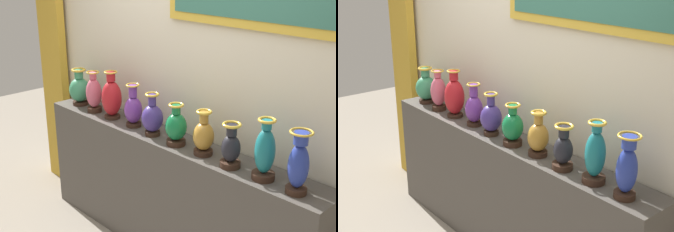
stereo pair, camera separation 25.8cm
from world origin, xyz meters
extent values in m
cube|color=#4C4742|center=(0.00, 0.00, 0.50)|extent=(2.70, 0.34, 1.00)
cube|color=beige|center=(0.00, 0.23, 1.37)|extent=(4.08, 0.10, 2.74)
cube|color=gold|center=(-1.76, 0.11, 1.10)|extent=(0.37, 0.08, 2.21)
cylinder|color=#382319|center=(-1.14, -0.02, 1.02)|extent=(0.14, 0.14, 0.03)
ellipsoid|color=#388C60|center=(-1.14, -0.02, 1.14)|extent=(0.19, 0.19, 0.22)
cylinder|color=#388C60|center=(-1.14, -0.02, 1.29)|extent=(0.08, 0.08, 0.08)
torus|color=gold|center=(-1.14, -0.02, 1.33)|extent=(0.13, 0.13, 0.02)
cylinder|color=#382319|center=(-0.88, -0.04, 1.02)|extent=(0.12, 0.12, 0.04)
ellipsoid|color=#CC5972|center=(-0.88, -0.04, 1.17)|extent=(0.14, 0.14, 0.25)
cylinder|color=#CC5972|center=(-0.88, -0.04, 1.33)|extent=(0.06, 0.06, 0.06)
torus|color=gold|center=(-0.88, -0.04, 1.35)|extent=(0.11, 0.11, 0.01)
cylinder|color=#382319|center=(-0.65, -0.03, 1.01)|extent=(0.13, 0.13, 0.03)
ellipsoid|color=red|center=(-0.65, -0.03, 1.17)|extent=(0.17, 0.17, 0.30)
cylinder|color=red|center=(-0.65, -0.03, 1.36)|extent=(0.07, 0.07, 0.08)
torus|color=gold|center=(-0.65, -0.03, 1.40)|extent=(0.11, 0.11, 0.01)
cylinder|color=#382319|center=(-0.37, -0.02, 1.01)|extent=(0.12, 0.12, 0.03)
ellipsoid|color=#6B3393|center=(-0.37, -0.02, 1.14)|extent=(0.14, 0.14, 0.22)
cylinder|color=#6B3393|center=(-0.37, -0.02, 1.29)|extent=(0.07, 0.07, 0.10)
torus|color=gold|center=(-0.37, -0.02, 1.34)|extent=(0.11, 0.11, 0.01)
cylinder|color=#382319|center=(-0.12, -0.05, 1.02)|extent=(0.12, 0.12, 0.03)
ellipsoid|color=#3F2D7F|center=(-0.12, -0.05, 1.14)|extent=(0.16, 0.16, 0.21)
cylinder|color=#3F2D7F|center=(-0.12, -0.05, 1.28)|extent=(0.06, 0.06, 0.08)
torus|color=gold|center=(-0.12, -0.05, 1.33)|extent=(0.11, 0.11, 0.02)
cylinder|color=#382319|center=(0.13, -0.05, 1.02)|extent=(0.14, 0.14, 0.04)
ellipsoid|color=#14723D|center=(0.13, -0.05, 1.14)|extent=(0.16, 0.16, 0.20)
cylinder|color=#14723D|center=(0.13, -0.05, 1.27)|extent=(0.06, 0.06, 0.06)
torus|color=gold|center=(0.13, -0.05, 1.30)|extent=(0.11, 0.11, 0.02)
cylinder|color=#382319|center=(0.39, -0.03, 1.02)|extent=(0.13, 0.13, 0.04)
ellipsoid|color=#B27F2D|center=(0.39, -0.03, 1.14)|extent=(0.15, 0.15, 0.20)
cylinder|color=#B27F2D|center=(0.39, -0.03, 1.27)|extent=(0.06, 0.06, 0.08)
torus|color=gold|center=(0.39, -0.03, 1.31)|extent=(0.11, 0.11, 0.02)
cylinder|color=#382319|center=(0.64, -0.05, 1.02)|extent=(0.14, 0.14, 0.04)
ellipsoid|color=black|center=(0.64, -0.05, 1.13)|extent=(0.13, 0.13, 0.18)
cylinder|color=black|center=(0.64, -0.05, 1.26)|extent=(0.07, 0.07, 0.07)
torus|color=gold|center=(0.64, -0.05, 1.29)|extent=(0.13, 0.13, 0.02)
cylinder|color=#382319|center=(0.89, -0.04, 1.02)|extent=(0.14, 0.14, 0.04)
ellipsoid|color=#19727A|center=(0.89, -0.04, 1.19)|extent=(0.13, 0.13, 0.29)
cylinder|color=#19727A|center=(0.89, -0.04, 1.36)|extent=(0.06, 0.06, 0.06)
torus|color=gold|center=(0.89, -0.04, 1.39)|extent=(0.11, 0.11, 0.02)
cylinder|color=#382319|center=(1.13, -0.05, 1.02)|extent=(0.13, 0.13, 0.04)
ellipsoid|color=#263899|center=(1.13, -0.05, 1.17)|extent=(0.12, 0.12, 0.27)
cylinder|color=#263899|center=(1.13, -0.05, 1.35)|extent=(0.08, 0.08, 0.07)
torus|color=gold|center=(1.13, -0.05, 1.38)|extent=(0.14, 0.14, 0.01)
camera|label=1|loc=(2.38, -2.29, 2.35)|focal=50.52mm
camera|label=2|loc=(2.55, -2.09, 2.35)|focal=50.52mm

